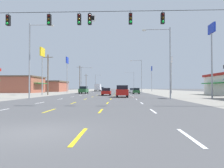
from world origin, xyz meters
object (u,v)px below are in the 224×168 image
object	(u,v)px
sedan_far_right_farther	(132,90)
pole_sign_left_row_1	(42,58)
hatchback_far_right_midfar	(136,91)
hatchback_inner_left_farthest	(105,90)
streetlight_right_row_1	(141,74)
suv_inner_right_mid	(123,90)
pole_sign_right_row_0	(212,43)
sedan_center_turn_near	(106,92)
box_truck_far_left_distant_a	(98,87)
pole_sign_right_row_2	(152,73)
streetlight_right_row_2	(133,80)
pole_sign_right_row_1	(171,66)
streetlight_left_row_0	(32,56)
hatchback_inner_left_distant_c	(109,89)
suv_inner_right_nearest	(122,91)
suv_far_left_distant_b	(102,89)
streetlight_left_row_2	(96,81)
streetlight_right_row_0	(167,58)
streetlight_left_row_1	(82,77)
suv_far_left_far	(84,90)
pole_sign_left_row_2	(67,65)

from	to	relation	value
sedan_far_right_farther	pole_sign_left_row_1	world-z (taller)	pole_sign_left_row_1
hatchback_far_right_midfar	hatchback_inner_left_farthest	world-z (taller)	same
streetlight_right_row_1	pole_sign_left_row_1	bearing A→B (deg)	-132.43
suv_inner_right_mid	pole_sign_right_row_0	bearing A→B (deg)	-61.38
sedan_center_turn_near	box_truck_far_left_distant_a	size ratio (longest dim) A/B	0.62
pole_sign_right_row_2	streetlight_right_row_2	bearing A→B (deg)	109.19
pole_sign_right_row_1	streetlight_left_row_0	world-z (taller)	streetlight_left_row_0
suv_inner_right_mid	hatchback_inner_left_distant_c	size ratio (longest dim) A/B	1.26
suv_inner_right_nearest	hatchback_inner_left_distant_c	world-z (taller)	suv_inner_right_nearest
suv_inner_right_nearest	streetlight_left_row_0	bearing A→B (deg)	-157.84
box_truck_far_left_distant_a	pole_sign_left_row_1	distance (m)	49.00
hatchback_far_right_midfar	suv_far_left_distant_b	size ratio (longest dim) A/B	0.80
hatchback_inner_left_farthest	streetlight_right_row_1	bearing A→B (deg)	-54.76
streetlight_left_row_2	hatchback_far_right_midfar	bearing A→B (deg)	-73.27
hatchback_inner_left_farthest	suv_far_left_distant_b	distance (m)	25.45
pole_sign_right_row_1	hatchback_far_right_midfar	bearing A→B (deg)	-152.19
box_truck_far_left_distant_a	streetlight_left_row_2	bearing A→B (deg)	99.00
pole_sign_right_row_0	streetlight_left_row_2	bearing A→B (deg)	107.83
pole_sign_left_row_1	pole_sign_right_row_2	distance (m)	55.82
sedan_center_turn_near	streetlight_left_row_2	xyz separation A→B (m)	(-10.02, 68.69, 4.20)
suv_inner_right_mid	pole_sign_left_row_1	xyz separation A→B (m)	(-17.48, -8.89, 6.97)
pole_sign_right_row_0	streetlight_left_row_0	bearing A→B (deg)	-178.35
streetlight_right_row_1	pole_sign_right_row_2	bearing A→B (deg)	72.19
hatchback_far_right_midfar	streetlight_right_row_0	size ratio (longest dim) A/B	0.38
box_truck_far_left_distant_a	hatchback_inner_left_distant_c	world-z (taller)	box_truck_far_left_distant_a
hatchback_far_right_midfar	streetlight_right_row_2	size ratio (longest dim) A/B	0.40
hatchback_far_right_midfar	streetlight_left_row_1	distance (m)	23.37
suv_far_left_distant_b	streetlight_right_row_1	world-z (taller)	streetlight_right_row_1
suv_far_left_far	pole_sign_left_row_1	xyz separation A→B (m)	(-6.99, -11.73, 6.97)
streetlight_right_row_0	sedan_center_turn_near	bearing A→B (deg)	126.01
suv_far_left_far	pole_sign_left_row_2	world-z (taller)	pole_sign_left_row_2
streetlight_right_row_1	streetlight_right_row_2	size ratio (longest dim) A/B	1.12
sedan_center_turn_near	suv_inner_right_mid	bearing A→B (deg)	72.41
pole_sign_right_row_0	streetlight_left_row_0	size ratio (longest dim) A/B	0.99
sedan_center_turn_near	box_truck_far_left_distant_a	world-z (taller)	box_truck_far_left_distant_a
hatchback_far_right_midfar	streetlight_right_row_1	distance (m)	16.72
hatchback_inner_left_farthest	streetlight_left_row_2	world-z (taller)	streetlight_left_row_2
sedan_far_right_farther	streetlight_left_row_1	distance (m)	17.51
suv_inner_right_nearest	streetlight_right_row_0	bearing A→B (deg)	-40.10
hatchback_inner_left_distant_c	pole_sign_right_row_1	size ratio (longest dim) A/B	0.38
suv_far_left_far	pole_sign_right_row_1	world-z (taller)	pole_sign_right_row_1
pole_sign_right_row_0	streetlight_left_row_0	world-z (taller)	streetlight_left_row_0
suv_inner_right_mid	pole_sign_right_row_2	size ratio (longest dim) A/B	0.45
hatchback_far_right_midfar	sedan_far_right_farther	distance (m)	11.94
streetlight_right_row_0	streetlight_right_row_1	bearing A→B (deg)	89.92
sedan_center_turn_near	suv_inner_right_mid	world-z (taller)	suv_inner_right_mid
suv_far_left_distant_b	pole_sign_right_row_0	world-z (taller)	pole_sign_right_row_0
box_truck_far_left_distant_a	streetlight_left_row_0	size ratio (longest dim) A/B	0.66
sedan_center_turn_near	streetlight_right_row_1	distance (m)	29.90
sedan_center_turn_near	pole_sign_left_row_1	world-z (taller)	pole_sign_left_row_1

